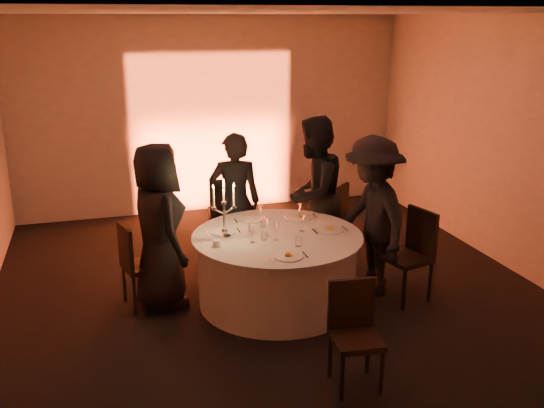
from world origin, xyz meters
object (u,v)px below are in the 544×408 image
object	(u,v)px
guest_right	(372,217)
chair_right	(413,249)
candelabra	(224,217)
coffee_cup	(216,243)
chair_back_left	(225,208)
chair_front	(354,328)
guest_back_right	(313,194)
banquet_table	(277,269)
guest_left	(158,226)
chair_left	(136,261)
guest_back_left	(235,202)
chair_back_right	(332,217)

from	to	relation	value
guest_right	chair_right	bearing A→B (deg)	53.24
candelabra	coffee_cup	bearing A→B (deg)	-121.59
chair_back_left	chair_right	distance (m)	2.62
chair_front	guest_right	distance (m)	1.82
chair_back_left	guest_back_right	distance (m)	1.35
banquet_table	chair_front	xyz separation A→B (m)	(0.17, -1.61, 0.12)
candelabra	chair_front	bearing A→B (deg)	-67.04
guest_right	guest_left	bearing A→B (deg)	-103.01
chair_left	guest_back_left	bearing A→B (deg)	-74.66
chair_right	candelabra	bearing A→B (deg)	-115.11
chair_left	chair_front	size ratio (longest dim) A/B	1.02
chair_back_right	guest_back_left	bearing A→B (deg)	-45.03
chair_back_left	guest_back_left	world-z (taller)	guest_back_left
chair_back_right	guest_right	world-z (taller)	guest_right
banquet_table	guest_left	world-z (taller)	guest_left
guest_back_left	guest_right	distance (m)	1.69
banquet_table	guest_left	bearing A→B (deg)	165.54
chair_left	guest_left	bearing A→B (deg)	-111.59
chair_front	guest_right	world-z (taller)	guest_right
guest_right	candelabra	world-z (taller)	guest_right
chair_back_right	candelabra	distance (m)	1.87
chair_back_left	guest_right	distance (m)	2.22
coffee_cup	candelabra	size ratio (longest dim) A/B	0.17
chair_back_left	coffee_cup	bearing A→B (deg)	80.74
guest_back_left	chair_right	bearing A→B (deg)	151.55
guest_back_left	chair_back_right	bearing A→B (deg)	-171.33
chair_right	chair_front	distance (m)	1.81
chair_back_left	guest_left	size ratio (longest dim) A/B	0.55
guest_back_left	coffee_cup	size ratio (longest dim) A/B	15.31
guest_right	chair_back_left	bearing A→B (deg)	-149.23
chair_right	chair_front	world-z (taller)	chair_right
chair_left	guest_right	size ratio (longest dim) A/B	0.51
chair_back_right	guest_right	bearing A→B (deg)	49.43
banquet_table	candelabra	bearing A→B (deg)	171.77
chair_front	coffee_cup	world-z (taller)	chair_front
guest_back_left	guest_back_right	size ratio (longest dim) A/B	0.90
chair_back_left	chair_back_right	size ratio (longest dim) A/B	1.00
guest_back_left	guest_right	world-z (taller)	guest_right
banquet_table	guest_right	xyz separation A→B (m)	(1.05, -0.07, 0.50)
chair_back_right	guest_left	size ratio (longest dim) A/B	0.55
chair_back_right	chair_front	distance (m)	2.74
chair_right	guest_left	world-z (taller)	guest_left
chair_front	coffee_cup	bearing A→B (deg)	125.46
guest_right	coffee_cup	world-z (taller)	guest_right
banquet_table	chair_back_right	world-z (taller)	chair_back_right
chair_back_left	chair_front	distance (m)	3.38
chair_front	banquet_table	bearing A→B (deg)	101.57
banquet_table	guest_right	distance (m)	1.17
chair_left	chair_back_right	world-z (taller)	chair_back_right
chair_left	chair_back_right	distance (m)	2.55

